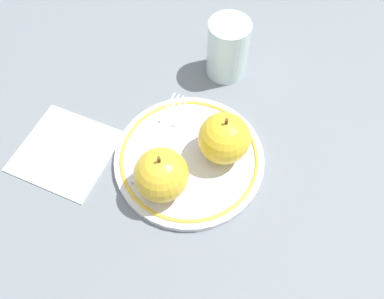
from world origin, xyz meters
TOP-DOWN VIEW (x-y plane):
  - ground_plane at (0.00, 0.00)m, footprint 2.00×2.00m
  - plate at (-0.00, 0.01)m, footprint 0.23×0.23m
  - apple_red_whole at (-0.05, 0.00)m, footprint 0.08×0.08m
  - apple_second_whole at (0.03, 0.07)m, footprint 0.08×0.08m
  - fork at (0.05, -0.01)m, footprint 0.07×0.17m
  - drinking_glass at (-0.05, -0.18)m, footprint 0.07×0.07m
  - napkin_folded at (0.20, 0.01)m, footprint 0.18×0.17m

SIDE VIEW (x-z plane):
  - ground_plane at x=0.00m, z-range 0.00..0.00m
  - napkin_folded at x=0.20m, z-range 0.00..0.01m
  - plate at x=0.00m, z-range 0.00..0.01m
  - fork at x=0.05m, z-range 0.01..0.02m
  - drinking_glass at x=-0.05m, z-range 0.00..0.11m
  - apple_red_whole at x=-0.05m, z-range 0.01..0.10m
  - apple_second_whole at x=0.03m, z-range 0.01..0.10m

